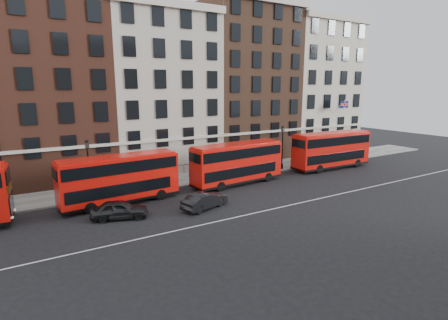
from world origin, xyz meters
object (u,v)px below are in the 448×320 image
car_rear (119,210)px  car_front (205,200)px  bus_d (331,149)px  traffic_light (345,143)px  bus_c (237,162)px  bus_b (119,178)px

car_rear → car_front: (6.76, -1.34, -0.02)m
bus_d → traffic_light: (5.07, 2.22, 0.01)m
bus_c → car_rear: 13.72m
bus_d → bus_b: bearing=-178.6°
bus_b → traffic_light: 31.20m
bus_b → bus_c: 12.15m
bus_c → car_rear: (-13.16, -3.55, -1.59)m
traffic_light → bus_d: bearing=-156.3°
bus_b → bus_c: bearing=-4.4°
car_rear → traffic_light: size_ratio=1.31×
car_rear → traffic_light: 32.69m
car_front → bus_c: bearing=-69.8°
bus_b → bus_d: (26.05, 0.00, 0.15)m
car_rear → bus_c: bearing=-56.2°
bus_c → bus_b: bearing=175.3°
bus_b → bus_d: bus_d is taller
bus_b → car_front: bearing=-44.7°
car_rear → bus_b: bearing=2.8°
bus_d → car_rear: bearing=-171.1°
bus_b → traffic_light: size_ratio=3.16×
car_rear → traffic_light: bearing=-61.1°
bus_d → traffic_light: bus_d is taller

